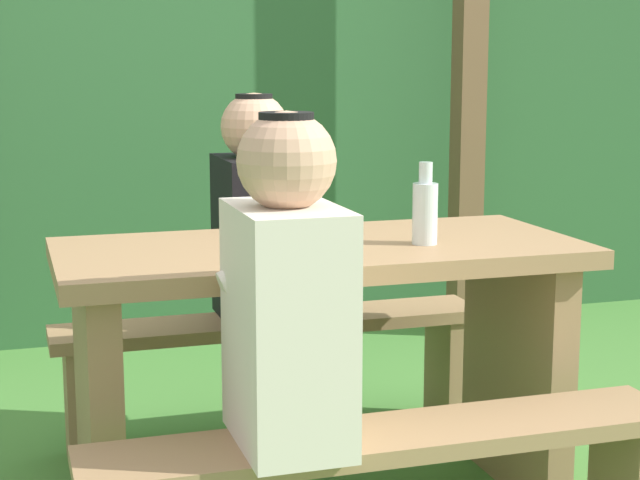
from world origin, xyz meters
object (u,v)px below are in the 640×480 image
(bench_near, at_px, (389,480))
(drinking_glass, at_px, (296,225))
(person_black_coat, at_px, (256,217))
(bench_far, at_px, (271,352))
(picnic_table, at_px, (320,332))
(bottle_left, at_px, (425,210))
(person_white_shirt, at_px, (287,294))

(bench_near, bearing_deg, drinking_glass, 95.85)
(bench_near, height_order, person_black_coat, person_black_coat)
(bench_far, bearing_deg, bench_near, -90.00)
(picnic_table, height_order, bottle_left, bottle_left)
(drinking_glass, bearing_deg, person_white_shirt, -107.81)
(picnic_table, relative_size, bottle_left, 6.35)
(picnic_table, bearing_deg, person_white_shirt, -114.22)
(person_white_shirt, height_order, bottle_left, person_white_shirt)
(picnic_table, distance_m, bottle_left, 0.44)
(bench_near, relative_size, drinking_glass, 14.49)
(bench_far, height_order, drinking_glass, drinking_glass)
(bench_far, relative_size, person_black_coat, 1.95)
(picnic_table, distance_m, person_black_coat, 0.58)
(picnic_table, xyz_separation_m, person_black_coat, (-0.05, 0.53, 0.24))
(bench_near, relative_size, bench_far, 1.00)
(picnic_table, xyz_separation_m, person_white_shirt, (-0.24, -0.53, 0.24))
(bench_far, height_order, bottle_left, bottle_left)
(person_black_coat, height_order, bottle_left, person_black_coat)
(picnic_table, bearing_deg, drinking_glass, 151.09)
(bottle_left, bearing_deg, bench_near, -120.83)
(bench_far, height_order, person_white_shirt, person_white_shirt)
(bench_near, relative_size, person_white_shirt, 1.95)
(person_black_coat, bearing_deg, picnic_table, -84.73)
(person_white_shirt, bearing_deg, person_black_coat, 79.86)
(bench_near, bearing_deg, picnic_table, 90.00)
(person_black_coat, bearing_deg, bottle_left, -62.85)
(person_black_coat, relative_size, drinking_glass, 7.45)
(bench_far, relative_size, drinking_glass, 14.49)
(bottle_left, bearing_deg, picnic_table, 162.14)
(person_white_shirt, relative_size, person_black_coat, 1.00)
(person_white_shirt, bearing_deg, bottle_left, 41.30)
(bench_far, bearing_deg, bottle_left, -66.68)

